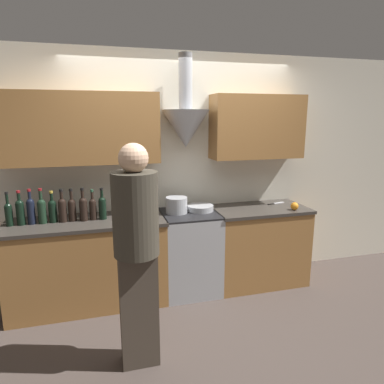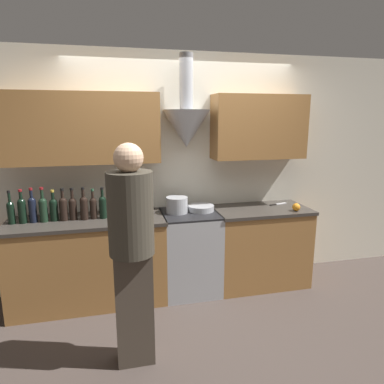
# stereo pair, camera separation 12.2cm
# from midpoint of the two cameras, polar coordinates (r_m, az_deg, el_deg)

# --- Properties ---
(ground_plane) EXTENTS (12.00, 12.00, 0.00)m
(ground_plane) POSITION_cam_midpoint_polar(r_m,az_deg,el_deg) (3.77, 1.75, -18.10)
(ground_plane) COLOR #423833
(wall_back) EXTENTS (8.40, 0.51, 2.60)m
(wall_back) POSITION_cam_midpoint_polar(r_m,az_deg,el_deg) (3.81, -1.63, 5.85)
(wall_back) COLOR silver
(wall_back) RESTS_ON ground_plane
(counter_left) EXTENTS (1.56, 0.62, 0.90)m
(counter_left) POSITION_cam_midpoint_polar(r_m,az_deg,el_deg) (3.75, -15.83, -11.01)
(counter_left) COLOR #9E6B38
(counter_left) RESTS_ON ground_plane
(counter_right) EXTENTS (1.07, 0.62, 0.90)m
(counter_right) POSITION_cam_midpoint_polar(r_m,az_deg,el_deg) (4.10, 11.99, -8.73)
(counter_right) COLOR #9E6B38
(counter_right) RESTS_ON ground_plane
(stove_range) EXTENTS (0.60, 0.60, 0.90)m
(stove_range) POSITION_cam_midpoint_polar(r_m,az_deg,el_deg) (3.84, 0.57, -9.90)
(stove_range) COLOR #A8AAAF
(stove_range) RESTS_ON ground_plane
(wine_bottle_0) EXTENTS (0.07, 0.07, 0.33)m
(wine_bottle_0) POSITION_cam_midpoint_polar(r_m,az_deg,el_deg) (3.68, -27.14, -2.85)
(wine_bottle_0) COLOR black
(wine_bottle_0) RESTS_ON counter_left
(wine_bottle_1) EXTENTS (0.08, 0.08, 0.33)m
(wine_bottle_1) POSITION_cam_midpoint_polar(r_m,az_deg,el_deg) (3.66, -25.63, -2.61)
(wine_bottle_1) COLOR black
(wine_bottle_1) RESTS_ON counter_left
(wine_bottle_2) EXTENTS (0.07, 0.07, 0.34)m
(wine_bottle_2) POSITION_cam_midpoint_polar(r_m,az_deg,el_deg) (3.64, -24.19, -2.48)
(wine_bottle_2) COLOR black
(wine_bottle_2) RESTS_ON counter_left
(wine_bottle_3) EXTENTS (0.08, 0.08, 0.35)m
(wine_bottle_3) POSITION_cam_midpoint_polar(r_m,az_deg,el_deg) (3.62, -22.68, -2.50)
(wine_bottle_3) COLOR black
(wine_bottle_3) RESTS_ON counter_left
(wine_bottle_4) EXTENTS (0.08, 0.08, 0.31)m
(wine_bottle_4) POSITION_cam_midpoint_polar(r_m,az_deg,el_deg) (3.62, -21.16, -2.56)
(wine_bottle_4) COLOR black
(wine_bottle_4) RESTS_ON counter_left
(wine_bottle_5) EXTENTS (0.08, 0.08, 0.33)m
(wine_bottle_5) POSITION_cam_midpoint_polar(r_m,az_deg,el_deg) (3.60, -19.75, -2.45)
(wine_bottle_5) COLOR black
(wine_bottle_5) RESTS_ON counter_left
(wine_bottle_6) EXTENTS (0.08, 0.08, 0.33)m
(wine_bottle_6) POSITION_cam_midpoint_polar(r_m,az_deg,el_deg) (3.59, -18.32, -2.43)
(wine_bottle_6) COLOR black
(wine_bottle_6) RESTS_ON counter_left
(wine_bottle_7) EXTENTS (0.08, 0.08, 0.33)m
(wine_bottle_7) POSITION_cam_midpoint_polar(r_m,az_deg,el_deg) (3.56, -16.64, -2.35)
(wine_bottle_7) COLOR black
(wine_bottle_7) RESTS_ON counter_left
(wine_bottle_8) EXTENTS (0.07, 0.07, 0.31)m
(wine_bottle_8) POSITION_cam_midpoint_polar(r_m,az_deg,el_deg) (3.57, -15.19, -2.40)
(wine_bottle_8) COLOR black
(wine_bottle_8) RESTS_ON counter_left
(wine_bottle_9) EXTENTS (0.08, 0.08, 0.32)m
(wine_bottle_9) POSITION_cam_midpoint_polar(r_m,az_deg,el_deg) (3.56, -13.71, -2.25)
(wine_bottle_9) COLOR black
(wine_bottle_9) RESTS_ON counter_left
(stock_pot) EXTENTS (0.23, 0.23, 0.17)m
(stock_pot) POSITION_cam_midpoint_polar(r_m,az_deg,el_deg) (3.67, -1.59, -2.18)
(stock_pot) COLOR #A8AAAF
(stock_pot) RESTS_ON stove_range
(mixing_bowl) EXTENTS (0.29, 0.29, 0.06)m
(mixing_bowl) POSITION_cam_midpoint_polar(r_m,az_deg,el_deg) (3.76, 2.42, -2.69)
(mixing_bowl) COLOR #A8AAAF
(mixing_bowl) RESTS_ON stove_range
(orange_fruit) EXTENTS (0.09, 0.09, 0.09)m
(orange_fruit) POSITION_cam_midpoint_polar(r_m,az_deg,el_deg) (3.93, 17.83, -2.42)
(orange_fruit) COLOR orange
(orange_fruit) RESTS_ON counter_right
(chefs_knife) EXTENTS (0.24, 0.09, 0.01)m
(chefs_knife) POSITION_cam_midpoint_polar(r_m,az_deg,el_deg) (4.17, 14.96, -1.96)
(chefs_knife) COLOR silver
(chefs_knife) RESTS_ON counter_right
(person_foreground_left) EXTENTS (0.34, 0.34, 1.74)m
(person_foreground_left) POSITION_cam_midpoint_polar(r_m,az_deg,el_deg) (2.61, -8.64, -9.04)
(person_foreground_left) COLOR #473D33
(person_foreground_left) RESTS_ON ground_plane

